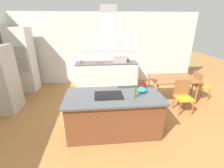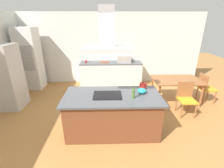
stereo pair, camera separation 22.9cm
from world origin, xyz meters
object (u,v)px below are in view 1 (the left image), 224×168
(cutting_board, at_px, (100,62))
(dining_table, at_px, (173,80))
(wall_oven_stack, at_px, (23,60))
(chair_facing_island, at_px, (183,94))
(tea_kettle, at_px, (143,85))
(olive_oil_bottle, at_px, (135,93))
(chair_at_right_end, at_px, (199,84))
(range_hood, at_px, (108,37))
(cooktop, at_px, (109,95))
(coffee_mug_red, at_px, (81,62))
(mixing_bowl, at_px, (142,90))
(countertop_microwave, at_px, (119,59))

(cutting_board, xyz_separation_m, dining_table, (2.20, -1.58, -0.24))
(wall_oven_stack, bearing_deg, chair_facing_island, -21.83)
(tea_kettle, xyz_separation_m, olive_oil_bottle, (-0.30, -0.46, 0.04))
(cutting_board, height_order, chair_at_right_end, cutting_board)
(range_hood, bearing_deg, dining_table, 32.88)
(range_hood, bearing_deg, cooktop, 0.00)
(coffee_mug_red, height_order, chair_facing_island, coffee_mug_red)
(olive_oil_bottle, bearing_deg, chair_facing_island, 27.91)
(wall_oven_stack, height_order, chair_at_right_end, wall_oven_stack)
(cooktop, xyz_separation_m, coffee_mug_red, (-0.82, 2.87, 0.04))
(cooktop, distance_m, cutting_board, 2.93)
(mixing_bowl, bearing_deg, cutting_board, 106.88)
(cutting_board, height_order, range_hood, range_hood)
(chair_facing_island, bearing_deg, olive_oil_bottle, -152.09)
(cutting_board, xyz_separation_m, wall_oven_stack, (-2.69, -0.28, 0.19))
(cooktop, relative_size, tea_kettle, 2.90)
(chair_facing_island, xyz_separation_m, range_hood, (-2.09, -0.69, 1.59))
(dining_table, bearing_deg, cooktop, -147.12)
(countertop_microwave, height_order, range_hood, range_hood)
(dining_table, distance_m, chair_at_right_end, 0.93)
(mixing_bowl, bearing_deg, coffee_mug_red, 119.48)
(coffee_mug_red, xyz_separation_m, dining_table, (2.91, -1.52, -0.28))
(wall_oven_stack, bearing_deg, range_hood, -43.43)
(coffee_mug_red, xyz_separation_m, wall_oven_stack, (-1.98, -0.23, 0.16))
(olive_oil_bottle, distance_m, mixing_bowl, 0.33)
(chair_facing_island, bearing_deg, countertop_microwave, 123.63)
(coffee_mug_red, bearing_deg, tea_kettle, -57.21)
(tea_kettle, xyz_separation_m, wall_oven_stack, (-3.62, 2.32, 0.13))
(mixing_bowl, height_order, countertop_microwave, countertop_microwave)
(tea_kettle, xyz_separation_m, range_hood, (-0.83, -0.32, 1.13))
(mixing_bowl, relative_size, range_hood, 0.23)
(chair_at_right_end, height_order, chair_facing_island, same)
(cutting_board, height_order, wall_oven_stack, wall_oven_stack)
(chair_at_right_end, bearing_deg, coffee_mug_red, 158.33)
(countertop_microwave, xyz_separation_m, wall_oven_stack, (-3.43, -0.23, 0.06))
(coffee_mug_red, bearing_deg, range_hood, -74.14)
(coffee_mug_red, bearing_deg, dining_table, -27.58)
(countertop_microwave, distance_m, coffee_mug_red, 1.45)
(countertop_microwave, xyz_separation_m, chair_at_right_end, (2.37, -1.53, -0.53))
(tea_kettle, height_order, mixing_bowl, tea_kettle)
(mixing_bowl, relative_size, wall_oven_stack, 0.09)
(tea_kettle, height_order, wall_oven_stack, wall_oven_stack)
(countertop_microwave, relative_size, cutting_board, 1.47)
(cooktop, relative_size, chair_at_right_end, 0.67)
(mixing_bowl, xyz_separation_m, chair_facing_island, (1.34, 0.59, -0.45))
(cutting_board, height_order, dining_table, cutting_board)
(mixing_bowl, bearing_deg, range_hood, -172.81)
(cutting_board, xyz_separation_m, chair_at_right_end, (3.11, -1.58, -0.40))
(olive_oil_bottle, bearing_deg, cutting_board, 101.68)
(olive_oil_bottle, bearing_deg, mixing_bowl, 46.31)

